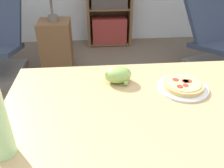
{
  "coord_description": "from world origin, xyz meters",
  "views": [
    {
      "loc": [
        -0.15,
        -0.88,
        1.3
      ],
      "look_at": [
        -0.07,
        -0.03,
        0.79
      ],
      "focal_mm": 38.0,
      "sensor_mm": 36.0,
      "label": 1
    }
  ],
  "objects_px": {
    "grape_bunch": "(118,75)",
    "pizza_on_plate": "(183,86)",
    "lounge_chair_far": "(218,46)",
    "side_table": "(57,46)"
  },
  "relations": [
    {
      "from": "grape_bunch",
      "to": "lounge_chair_far",
      "type": "xyz_separation_m",
      "value": [
        1.3,
        1.42,
        -0.48
      ]
    },
    {
      "from": "lounge_chair_far",
      "to": "side_table",
      "type": "height_order",
      "value": "lounge_chair_far"
    },
    {
      "from": "pizza_on_plate",
      "to": "lounge_chair_far",
      "type": "relative_size",
      "value": 0.24
    },
    {
      "from": "pizza_on_plate",
      "to": "side_table",
      "type": "relative_size",
      "value": 0.4
    },
    {
      "from": "grape_bunch",
      "to": "pizza_on_plate",
      "type": "bearing_deg",
      "value": -17.87
    },
    {
      "from": "pizza_on_plate",
      "to": "grape_bunch",
      "type": "height_order",
      "value": "grape_bunch"
    },
    {
      "from": "grape_bunch",
      "to": "side_table",
      "type": "height_order",
      "value": "grape_bunch"
    },
    {
      "from": "pizza_on_plate",
      "to": "lounge_chair_far",
      "type": "distance_m",
      "value": 1.88
    },
    {
      "from": "pizza_on_plate",
      "to": "grape_bunch",
      "type": "relative_size",
      "value": 1.78
    },
    {
      "from": "pizza_on_plate",
      "to": "lounge_chair_far",
      "type": "height_order",
      "value": "lounge_chair_far"
    }
  ]
}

